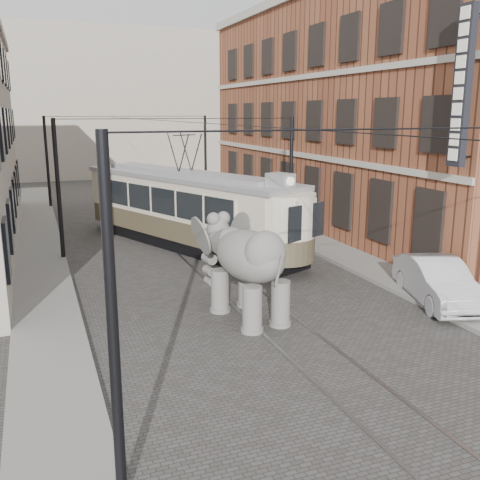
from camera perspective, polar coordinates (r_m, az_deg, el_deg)
name	(u,v)px	position (r m, az deg, el deg)	size (l,w,h in m)	color
ground	(233,286)	(20.12, -0.72, -4.84)	(120.00, 120.00, 0.00)	#413E3C
tram_rails	(233,286)	(20.11, -0.72, -4.81)	(1.54, 80.00, 0.02)	slate
sidewalk_right	(372,268)	(22.77, 13.62, -2.87)	(2.00, 60.00, 0.15)	slate
sidewalk_left	(46,306)	(19.00, -19.60, -6.50)	(2.00, 60.00, 0.15)	slate
brick_building	(362,116)	(32.18, 12.57, 12.49)	(8.00, 26.00, 12.00)	brown
distant_block	(96,104)	(58.35, -14.76, 13.54)	(28.00, 10.00, 14.00)	gray
catenary	(189,188)	(24.05, -5.31, 5.43)	(11.00, 30.20, 6.00)	black
tram	(186,192)	(25.54, -5.69, 5.04)	(2.74, 13.26, 5.26)	beige
elephant	(249,270)	(16.63, 0.97, -3.19)	(2.76, 5.02, 3.07)	#5C5955
parked_car	(437,281)	(19.39, 19.88, -4.04)	(1.59, 4.52, 1.49)	#B0AFB4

